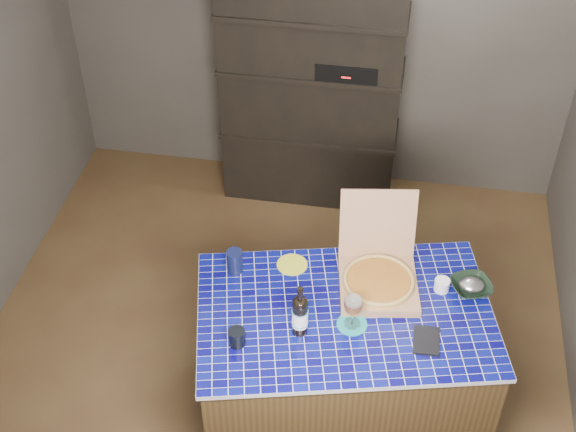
% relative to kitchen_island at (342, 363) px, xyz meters
% --- Properties ---
extents(room, '(3.50, 3.50, 3.50)m').
position_rel_kitchen_island_xyz_m(room, '(-0.45, 0.39, 0.85)').
color(room, brown).
rests_on(room, ground).
extents(shelving_unit, '(1.20, 0.41, 1.80)m').
position_rel_kitchen_island_xyz_m(shelving_unit, '(-0.45, 1.92, 0.50)').
color(shelving_unit, black).
rests_on(shelving_unit, floor).
extents(kitchen_island, '(1.65, 1.25, 0.81)m').
position_rel_kitchen_island_xyz_m(kitchen_island, '(0.00, 0.00, 0.00)').
color(kitchen_island, '#45321B').
rests_on(kitchen_island, floor).
extents(pizza_box, '(0.46, 0.54, 0.43)m').
position_rel_kitchen_island_xyz_m(pizza_box, '(0.14, 0.21, 0.46)').
color(pizza_box, tan).
rests_on(pizza_box, kitchen_island).
extents(mead_bottle, '(0.08, 0.08, 0.30)m').
position_rel_kitchen_island_xyz_m(mead_bottle, '(-0.21, -0.16, 0.52)').
color(mead_bottle, black).
rests_on(mead_bottle, kitchen_island).
extents(teal_trivet, '(0.15, 0.15, 0.01)m').
position_rel_kitchen_island_xyz_m(teal_trivet, '(0.04, -0.08, 0.41)').
color(teal_trivet, teal).
rests_on(teal_trivet, kitchen_island).
extents(wine_glass, '(0.09, 0.09, 0.21)m').
position_rel_kitchen_island_xyz_m(wine_glass, '(0.04, -0.08, 0.55)').
color(wine_glass, white).
rests_on(wine_glass, teal_trivet).
extents(tumbler, '(0.08, 0.08, 0.09)m').
position_rel_kitchen_island_xyz_m(tumbler, '(-0.49, -0.29, 0.45)').
color(tumbler, black).
rests_on(tumbler, kitchen_island).
extents(dvd_case, '(0.13, 0.18, 0.01)m').
position_rel_kitchen_island_xyz_m(dvd_case, '(0.40, -0.12, 0.41)').
color(dvd_case, black).
rests_on(dvd_case, kitchen_island).
extents(bowl, '(0.27, 0.27, 0.05)m').
position_rel_kitchen_island_xyz_m(bowl, '(0.62, 0.25, 0.43)').
color(bowl, black).
rests_on(bowl, kitchen_island).
extents(foil_contents, '(0.13, 0.11, 0.06)m').
position_rel_kitchen_island_xyz_m(foil_contents, '(0.62, 0.25, 0.44)').
color(foil_contents, '#AEACB8').
rests_on(foil_contents, bowl).
extents(white_jar, '(0.08, 0.08, 0.07)m').
position_rel_kitchen_island_xyz_m(white_jar, '(0.47, 0.24, 0.44)').
color(white_jar, white).
rests_on(white_jar, kitchen_island).
extents(navy_cup, '(0.08, 0.08, 0.13)m').
position_rel_kitchen_island_xyz_m(navy_cup, '(-0.61, 0.20, 0.47)').
color(navy_cup, black).
rests_on(navy_cup, kitchen_island).
extents(green_trivet, '(0.16, 0.16, 0.01)m').
position_rel_kitchen_island_xyz_m(green_trivet, '(-0.32, 0.28, 0.41)').
color(green_trivet, gold).
rests_on(green_trivet, kitchen_island).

